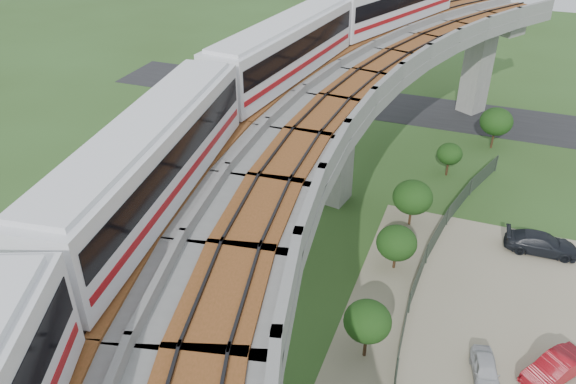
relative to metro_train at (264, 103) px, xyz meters
name	(u,v)px	position (x,y,z in m)	size (l,w,h in m)	color
ground	(272,279)	(-0.36, 1.42, -12.31)	(160.00, 160.00, 0.00)	#304C1E
dirt_lot	(508,365)	(13.64, -0.58, -12.29)	(18.00, 26.00, 0.04)	gray
asphalt_road	(378,105)	(-0.36, 31.42, -12.29)	(60.00, 8.00, 0.03)	#232326
viaduct	(338,161)	(3.48, 1.42, -3.26)	(19.58, 73.98, 11.40)	#99968E
metro_train	(264,103)	(0.00, 0.00, 0.00)	(11.41, 61.33, 3.64)	white
fence	(432,309)	(9.39, 1.42, -11.56)	(3.87, 38.73, 1.50)	#2D382D
tree_0	(496,122)	(11.30, 25.13, -9.75)	(2.83, 2.83, 3.76)	#382314
tree_1	(450,154)	(8.15, 18.66, -10.36)	(2.02, 2.02, 2.82)	#382314
tree_2	(413,197)	(6.56, 10.44, -10.03)	(2.78, 2.78, 3.46)	#382314
tree_3	(397,243)	(6.51, 5.21, -10.33)	(2.54, 2.54, 3.06)	#382314
tree_4	(367,321)	(6.50, -2.56, -9.86)	(2.46, 2.46, 3.50)	#382314
car_white	(486,370)	(12.52, -1.90, -11.74)	(1.24, 3.09, 1.05)	silver
car_red	(555,368)	(15.76, -0.63, -11.63)	(1.35, 3.88, 1.28)	maroon
car_dark	(541,243)	(15.21, 10.28, -11.60)	(1.87, 4.59, 1.33)	black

